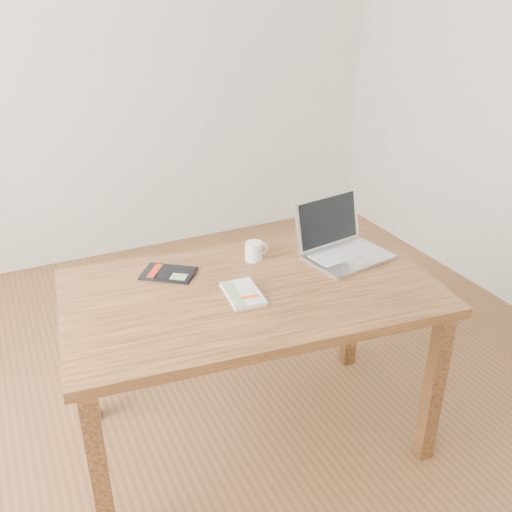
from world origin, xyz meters
name	(u,v)px	position (x,y,z in m)	size (l,w,h in m)	color
room	(196,130)	(-0.07, 0.00, 1.36)	(4.04, 4.04, 2.70)	brown
desk	(251,308)	(0.08, -0.11, 0.66)	(1.50, 0.96, 0.75)	#543319
white_guidebook	(243,294)	(0.03, -0.15, 0.76)	(0.14, 0.21, 0.02)	silver
black_guidebook	(168,273)	(-0.17, 0.14, 0.76)	(0.25, 0.23, 0.01)	black
laptop	(341,244)	(0.55, -0.01, 0.80)	(0.38, 0.34, 0.24)	silver
coffee_mug	(254,251)	(0.20, 0.11, 0.79)	(0.11, 0.07, 0.08)	white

